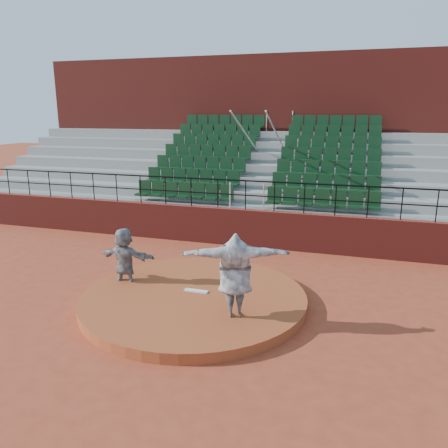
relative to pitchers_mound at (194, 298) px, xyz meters
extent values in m
plane|color=#A13D24|center=(0.00, 0.00, -0.12)|extent=(90.00, 90.00, 0.00)
cylinder|color=#A44824|center=(0.00, 0.00, 0.00)|extent=(5.50, 5.50, 0.25)
cube|color=white|center=(0.00, 0.15, 0.14)|extent=(0.60, 0.15, 0.03)
cube|color=maroon|center=(0.00, 5.00, 0.53)|extent=(24.00, 0.30, 1.30)
cylinder|color=black|center=(0.00, 5.00, 2.17)|extent=(24.00, 0.05, 0.05)
cylinder|color=black|center=(0.00, 5.00, 1.68)|extent=(24.00, 0.04, 0.04)
cylinder|color=black|center=(-10.00, 5.00, 1.67)|extent=(0.04, 0.04, 1.00)
cylinder|color=black|center=(-9.00, 5.00, 1.67)|extent=(0.04, 0.04, 1.00)
cylinder|color=black|center=(-8.00, 5.00, 1.67)|extent=(0.04, 0.04, 1.00)
cylinder|color=black|center=(-7.00, 5.00, 1.67)|extent=(0.04, 0.04, 1.00)
cylinder|color=black|center=(-6.00, 5.00, 1.67)|extent=(0.04, 0.04, 1.00)
cylinder|color=black|center=(-5.00, 5.00, 1.67)|extent=(0.04, 0.04, 1.00)
cylinder|color=black|center=(-4.00, 5.00, 1.67)|extent=(0.04, 0.04, 1.00)
cylinder|color=black|center=(-3.00, 5.00, 1.67)|extent=(0.04, 0.04, 1.00)
cylinder|color=black|center=(-2.00, 5.00, 1.67)|extent=(0.04, 0.04, 1.00)
cylinder|color=black|center=(-1.00, 5.00, 1.67)|extent=(0.04, 0.04, 1.00)
cylinder|color=black|center=(0.00, 5.00, 1.67)|extent=(0.04, 0.04, 1.00)
cylinder|color=black|center=(1.00, 5.00, 1.67)|extent=(0.04, 0.04, 1.00)
cylinder|color=black|center=(2.00, 5.00, 1.67)|extent=(0.04, 0.04, 1.00)
cylinder|color=black|center=(3.00, 5.00, 1.67)|extent=(0.04, 0.04, 1.00)
cylinder|color=black|center=(4.00, 5.00, 1.67)|extent=(0.04, 0.04, 1.00)
cylinder|color=black|center=(5.00, 5.00, 1.67)|extent=(0.04, 0.04, 1.00)
cylinder|color=black|center=(6.00, 5.00, 1.67)|extent=(0.04, 0.04, 1.00)
cube|color=gray|center=(0.00, 5.58, 0.53)|extent=(24.00, 0.85, 1.30)
cube|color=black|center=(-2.53, 5.59, 1.54)|extent=(3.85, 0.48, 0.72)
cube|color=black|center=(2.53, 5.59, 1.54)|extent=(3.85, 0.48, 0.72)
cube|color=gray|center=(0.00, 6.43, 0.73)|extent=(24.00, 0.85, 1.70)
cube|color=black|center=(-2.53, 6.44, 1.94)|extent=(3.85, 0.48, 0.72)
cube|color=black|center=(2.53, 6.44, 1.94)|extent=(3.85, 0.48, 0.72)
cube|color=gray|center=(0.00, 7.28, 0.93)|extent=(24.00, 0.85, 2.10)
cube|color=black|center=(-2.53, 7.29, 2.33)|extent=(3.85, 0.48, 0.72)
cube|color=black|center=(2.53, 7.29, 2.33)|extent=(3.85, 0.48, 0.72)
cube|color=gray|center=(0.00, 8.12, 1.12)|extent=(24.00, 0.85, 2.50)
cube|color=black|center=(-2.53, 8.13, 2.73)|extent=(3.85, 0.48, 0.72)
cube|color=black|center=(2.53, 8.13, 2.73)|extent=(3.85, 0.48, 0.72)
cube|color=gray|center=(0.00, 8.97, 1.33)|extent=(24.00, 0.85, 2.90)
cube|color=black|center=(-2.53, 8.98, 3.14)|extent=(3.85, 0.48, 0.72)
cube|color=black|center=(2.53, 8.98, 3.14)|extent=(3.85, 0.48, 0.72)
cube|color=gray|center=(0.00, 9.82, 1.52)|extent=(24.00, 0.85, 3.30)
cube|color=black|center=(-2.53, 9.83, 3.53)|extent=(3.85, 0.48, 0.72)
cube|color=black|center=(2.53, 9.83, 3.53)|extent=(3.85, 0.48, 0.72)
cube|color=gray|center=(0.00, 10.68, 1.73)|extent=(24.00, 0.85, 3.70)
cube|color=black|center=(-2.53, 10.69, 3.94)|extent=(3.85, 0.48, 0.72)
cube|color=black|center=(2.53, 10.69, 3.94)|extent=(3.85, 0.48, 0.72)
cylinder|color=silver|center=(-0.60, 8.12, 3.28)|extent=(0.06, 5.97, 2.46)
cylinder|color=silver|center=(0.60, 8.12, 3.28)|extent=(0.06, 5.97, 2.46)
cube|color=maroon|center=(0.00, 12.60, 3.43)|extent=(24.00, 3.00, 7.10)
imported|color=black|center=(1.27, -0.80, 1.06)|extent=(2.38, 1.31, 1.87)
imported|color=black|center=(-2.04, 0.29, 0.72)|extent=(1.57, 0.53, 1.68)
camera|label=1|loc=(3.64, -9.27, 4.47)|focal=35.00mm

